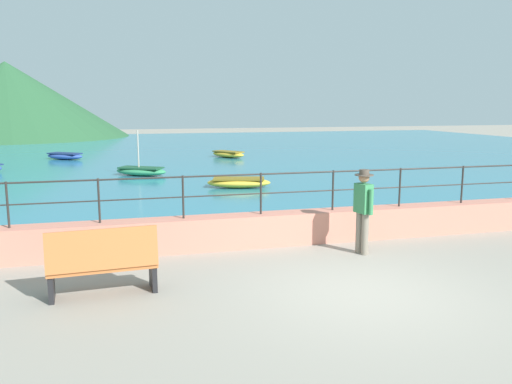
{
  "coord_description": "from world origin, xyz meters",
  "views": [
    {
      "loc": [
        -3.75,
        -7.35,
        3.03
      ],
      "look_at": [
        -0.81,
        3.7,
        1.1
      ],
      "focal_mm": 36.19,
      "sensor_mm": 36.0,
      "label": 1
    }
  ],
  "objects": [
    {
      "name": "ground_plane",
      "position": [
        0.0,
        0.0,
        0.0
      ],
      "size": [
        120.0,
        120.0,
        0.0
      ],
      "primitive_type": "plane",
      "color": "gray"
    },
    {
      "name": "promenade_wall",
      "position": [
        0.0,
        3.2,
        0.35
      ],
      "size": [
        20.0,
        0.56,
        0.7
      ],
      "primitive_type": "cube",
      "color": "tan",
      "rests_on": "ground"
    },
    {
      "name": "railing",
      "position": [
        0.0,
        3.2,
        1.32
      ],
      "size": [
        18.44,
        0.04,
        0.9
      ],
      "color": "#282623",
      "rests_on": "promenade_wall"
    },
    {
      "name": "lake_water",
      "position": [
        0.0,
        25.84,
        0.03
      ],
      "size": [
        64.0,
        44.32,
        0.06
      ],
      "primitive_type": "cube",
      "color": "teal",
      "rests_on": "ground"
    },
    {
      "name": "hill_main",
      "position": [
        -13.59,
        45.54,
        3.5
      ],
      "size": [
        21.97,
        21.97,
        7.0
      ],
      "primitive_type": "cone",
      "color": "#285633",
      "rests_on": "ground"
    },
    {
      "name": "bench_main",
      "position": [
        -4.07,
        0.91,
        0.56
      ],
      "size": [
        1.73,
        0.67,
        1.13
      ],
      "color": "#B76633",
      "rests_on": "ground"
    },
    {
      "name": "person_walking",
      "position": [
        1.01,
        2.05,
        0.98
      ],
      "size": [
        0.38,
        0.56,
        1.75
      ],
      "color": "slate",
      "rests_on": "ground"
    },
    {
      "name": "boat_0",
      "position": [
        -2.89,
        15.02,
        0.26
      ],
      "size": [
        2.43,
        1.97,
        1.93
      ],
      "color": "#338C59",
      "rests_on": "lake_water"
    },
    {
      "name": "boat_1",
      "position": [
        -6.68,
        22.87,
        0.26
      ],
      "size": [
        2.38,
        2.09,
        0.36
      ],
      "color": "#2D4C9E",
      "rests_on": "lake_water"
    },
    {
      "name": "boat_2",
      "position": [
        0.41,
        10.75,
        0.26
      ],
      "size": [
        2.46,
        1.47,
        0.36
      ],
      "color": "gold",
      "rests_on": "lake_water"
    },
    {
      "name": "boat_3",
      "position": [
        2.3,
        21.62,
        0.26
      ],
      "size": [
        2.03,
        2.41,
        0.36
      ],
      "color": "gold",
      "rests_on": "lake_water"
    }
  ]
}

